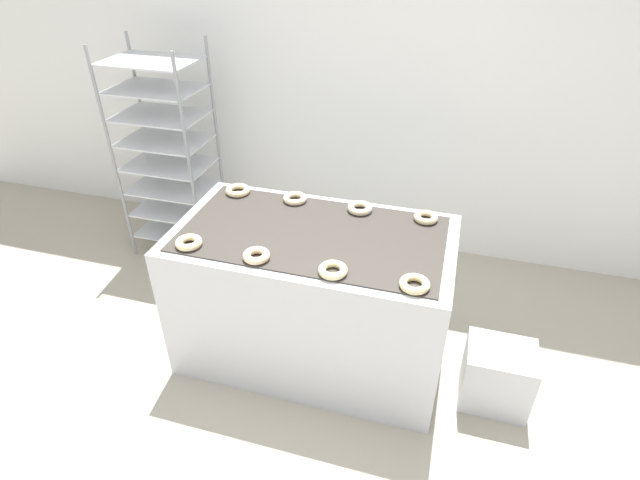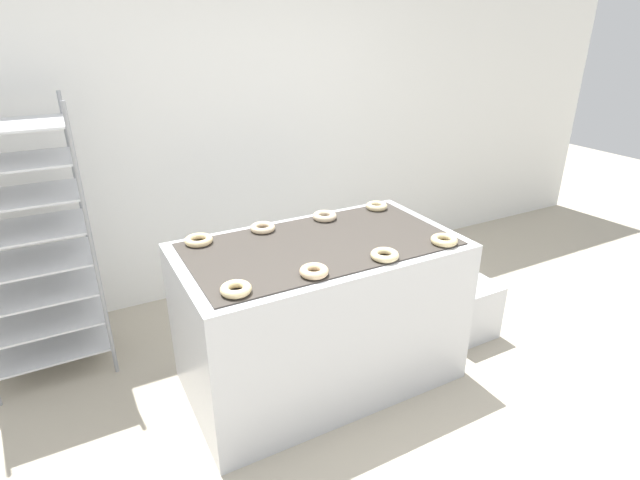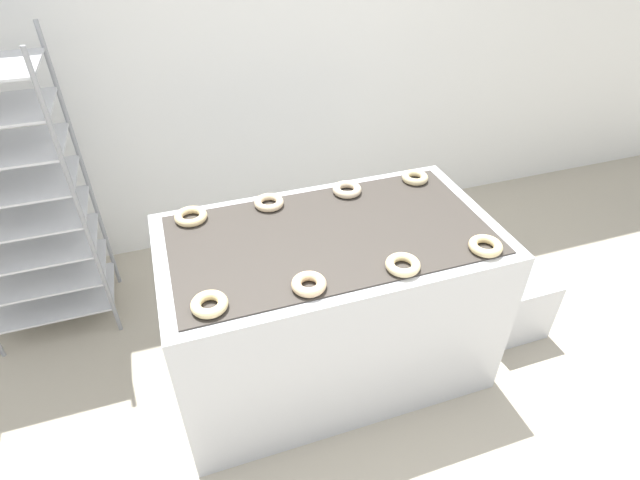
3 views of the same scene
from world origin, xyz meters
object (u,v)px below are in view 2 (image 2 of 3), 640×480
Objects in this scene: donut_near_left at (236,289)px; donut_far_left at (199,240)px; donut_near_midright at (385,255)px; donut_far_right at (377,206)px; donut_far_midleft at (263,228)px; baking_rack_cart at (29,246)px; glaze_bin at (467,310)px; donut_far_midright at (325,216)px; donut_near_midleft at (314,271)px; fryer_machine at (320,313)px; donut_near_right at (444,240)px.

donut_near_left reaches higher than donut_far_left.
donut_far_right is (0.38, 0.64, -0.00)m from donut_near_midright.
donut_far_right is (0.80, -0.01, 0.00)m from donut_far_midleft.
donut_near_left is at bearing 178.46° from donut_near_midright.
donut_near_left is 0.98× the size of donut_near_midright.
baking_rack_cart reaches higher than glaze_bin.
donut_far_midright is at bearing -1.26° from donut_far_midleft.
donut_near_left is 1.01× the size of donut_near_midleft.
donut_near_midleft is (0.39, -0.01, 0.00)m from donut_near_left.
donut_near_left reaches higher than fryer_machine.
fryer_machine is at bearing -28.41° from donut_far_left.
donut_far_midright is at bearing 156.33° from glaze_bin.
fryer_machine is 0.94× the size of baking_rack_cart.
fryer_machine is at bearing -122.75° from donut_far_midright.
baking_rack_cart is 11.33× the size of donut_near_right.
donut_far_midleft is at bearing 58.26° from donut_near_left.
donut_far_right is at bearing 38.38° from donut_near_midleft.
donut_near_midright is at bearing -58.04° from fryer_machine.
donut_far_left is (-1.70, 0.41, 0.73)m from glaze_bin.
donut_near_right reaches higher than donut_far_midleft.
donut_far_midright is at bearing -0.59° from donut_far_left.
donut_near_left is 0.96× the size of donut_far_midright.
fryer_machine is 0.61m from donut_far_midleft.
donut_near_left is 1.33m from donut_far_right.
donut_far_left is at bearing 151.59° from fryer_machine.
donut_near_left is 1.00m from donut_far_midright.
donut_far_midleft is (0.38, 0.00, -0.00)m from donut_far_left.
donut_far_midleft is at bearing 178.74° from donut_far_midright.
glaze_bin is 1.23m from donut_far_midright.
fryer_machine is at bearing 57.19° from donut_near_midleft.
donut_near_right is 0.75m from donut_far_midright.
donut_near_midleft is at bearing -89.54° from donut_far_midleft.
baking_rack_cart is 4.26× the size of glaze_bin.
baking_rack_cart is at bearing 161.00° from donut_far_midright.
donut_far_left is at bearing 166.51° from glaze_bin.
donut_near_midleft is at bearing -122.78° from donut_far_midright.
donut_far_midright reaches higher than donut_far_right.
donut_far_right is at bearing -0.64° from donut_far_midleft.
donut_near_midright is 0.76m from donut_far_midleft.
donut_near_right is at bearing 0.10° from donut_near_midright.
donut_near_midright and donut_far_right have the same top height.
donut_near_midright is 0.63m from donut_far_midright.
donut_far_left is 0.38m from donut_far_midleft.
donut_near_right is at bearing -88.70° from donut_far_right.
donut_near_right is at bearing -0.99° from donut_near_left.
donut_far_midright is (-0.40, 0.63, 0.00)m from donut_near_right.
baking_rack_cart reaches higher than donut_near_right.
donut_near_midright is 0.95× the size of donut_far_left.
donut_far_midleft is at bearing 162.80° from glaze_bin.
donut_near_midright is at bearing -179.90° from donut_near_right.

